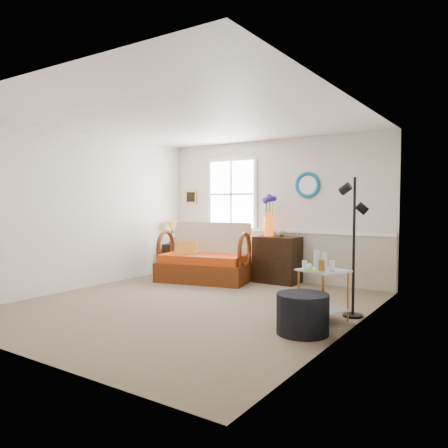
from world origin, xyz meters
The scene contains 19 objects.
floor centered at (0.00, 0.00, 0.00)m, with size 4.50×5.00×0.01m, color #7C6952.
ceiling centered at (0.00, 0.00, 2.60)m, with size 4.50×5.00×0.01m, color white.
walls centered at (0.00, 0.00, 1.30)m, with size 4.51×5.01×2.60m.
wainscot centered at (0.00, 2.48, 0.45)m, with size 4.46×0.02×0.90m, color #A39B82.
chair_rail centered at (0.00, 2.47, 0.92)m, with size 4.46×0.04×0.06m, color white.
window centered at (-0.90, 2.47, 1.60)m, with size 1.14×0.06×1.44m, color white, non-canonical shape.
picture centered at (-1.92, 2.48, 1.55)m, with size 0.28×0.03×0.28m, color gold.
mirror centered at (0.70, 2.48, 1.75)m, with size 0.47×0.47×0.07m, color #1A86BC.
loveseat centered at (-0.92, 1.57, 0.53)m, with size 1.63×0.92×1.06m, color #612305, non-canonical shape.
throw_pillow centered at (-1.18, 1.38, 0.54)m, with size 0.39×0.10×0.39m, color #C56316, non-canonical shape.
lamp_stand centered at (-2.01, 1.98, 0.30)m, with size 0.33×0.33×0.59m, color black, non-canonical shape.
table_lamp centered at (-2.05, 2.00, 0.82)m, with size 0.26×0.26×0.47m, color #BB7F27, non-canonical shape.
potted_plant centered at (-1.89, 2.04, 0.72)m, with size 0.29×0.33×0.25m, color #47792D.
cabinet centered at (0.25, 2.20, 0.42)m, with size 0.77×0.50×0.83m, color black, non-canonical shape.
flower_vase centered at (0.06, 2.21, 1.20)m, with size 0.21×0.21×0.73m, color #E44E0F, non-canonical shape.
side_table centered at (1.85, 0.26, 0.31)m, with size 0.49×0.49×0.63m, color #9E6B30, non-canonical shape.
tabletop_items centered at (1.80, 0.23, 0.74)m, with size 0.37×0.37×0.22m, color silver, non-canonical shape.
floor_lamp centered at (2.10, 0.64, 0.88)m, with size 0.25×0.25×1.76m, color black, non-canonical shape.
ottoman centered at (1.86, -0.38, 0.22)m, with size 0.58×0.58×0.45m, color black.
Camera 1 is at (3.77, -4.81, 1.46)m, focal length 35.00 mm.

